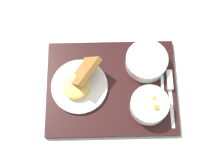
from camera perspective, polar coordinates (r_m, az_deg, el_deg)
ground_plane at (r=1.03m, az=-0.00°, el=-0.83°), size 4.00×4.00×0.00m
serving_tray at (r=1.02m, az=-0.00°, el=-0.68°), size 0.43×0.33×0.02m
bowl_salad at (r=0.97m, az=6.96°, el=-3.84°), size 0.12×0.12×0.06m
bowl_soup at (r=1.02m, az=6.44°, el=4.22°), size 0.14×0.14×0.05m
plate_main at (r=1.00m, az=-5.89°, el=0.23°), size 0.18×0.19×0.10m
knife at (r=1.03m, az=10.63°, el=-0.15°), size 0.02×0.19×0.02m
spoon at (r=1.02m, az=9.29°, el=-1.70°), size 0.04×0.15×0.01m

